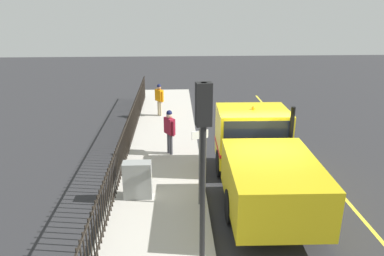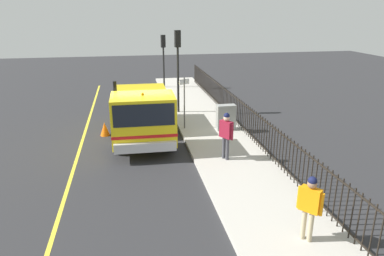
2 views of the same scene
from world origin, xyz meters
name	(u,v)px [view 1 (image 1 of 2)]	position (x,y,z in m)	size (l,w,h in m)	color
ground_plane	(259,190)	(0.00, 0.00, 0.00)	(60.78, 60.78, 0.00)	#2B2B2D
sidewalk_slab	(158,191)	(3.29, 0.00, 0.07)	(3.02, 27.63, 0.14)	#B7B2A8
lane_marking	(336,189)	(-2.60, 0.00, 0.00)	(0.12, 24.86, 0.01)	yellow
work_truck	(260,155)	(0.05, 0.07, 1.30)	(2.55, 5.97, 2.74)	yellow
worker_standing	(170,128)	(2.94, -2.86, 1.24)	(0.46, 0.57, 1.79)	maroon
pedestrian_distant	(159,96)	(3.53, -7.94, 1.17)	(0.47, 0.50, 1.69)	orange
iron_fence	(116,171)	(4.60, 0.00, 0.83)	(0.04, 23.52, 1.37)	black
traffic_light_near	(203,146)	(2.15, 3.79, 3.19)	(0.33, 0.25, 4.32)	black
utility_cabinet	(138,180)	(3.89, 0.45, 0.72)	(0.86, 0.41, 1.17)	gray
traffic_cone	(321,197)	(-1.64, 1.01, 0.31)	(0.43, 0.43, 0.61)	orange
street_sign	(200,158)	(2.02, 0.96, 1.64)	(0.48, 0.21, 2.42)	#4C4C4C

